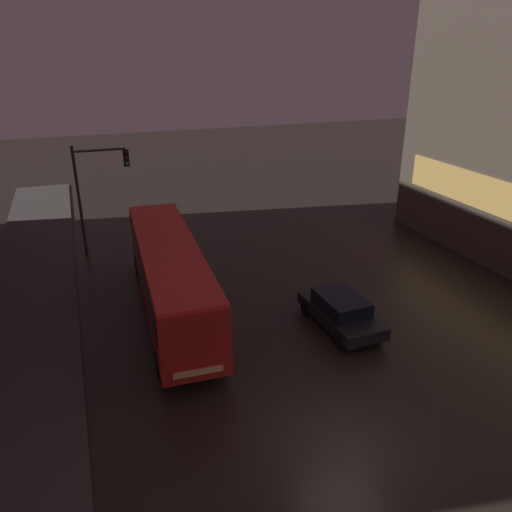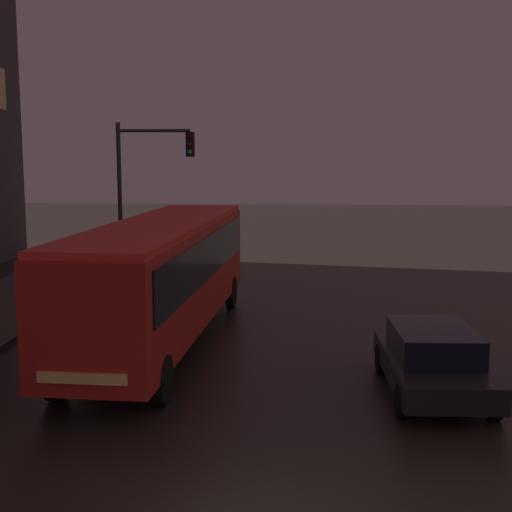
# 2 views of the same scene
# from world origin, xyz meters

# --- Properties ---
(bus_near) EXTENTS (2.97, 11.96, 3.19)m
(bus_near) POSITION_xyz_m (-3.11, 9.71, 1.97)
(bus_near) COLOR #AD1E19
(bus_near) RESTS_ON ground
(car_taxi) EXTENTS (2.03, 4.29, 1.38)m
(car_taxi) POSITION_xyz_m (3.20, 6.18, 0.72)
(car_taxi) COLOR black
(car_taxi) RESTS_ON ground
(traffic_light_main) EXTENTS (2.90, 0.35, 6.03)m
(traffic_light_main) POSITION_xyz_m (-5.34, 17.89, 4.05)
(traffic_light_main) COLOR #2D2D2D
(traffic_light_main) RESTS_ON ground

